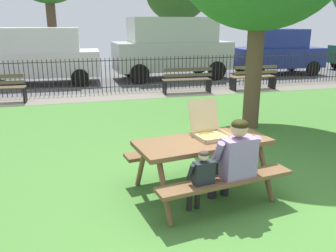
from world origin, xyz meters
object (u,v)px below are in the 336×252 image
adult_at_table (234,159)px  park_bench_right (253,78)px  parked_car_far_right (277,51)px  parked_car_center (36,55)px  park_bench_center (187,81)px  child_at_table (200,176)px  parked_car_right (172,47)px  picnic_table_foreground (203,152)px  pizza_box_open (209,130)px

adult_at_table → park_bench_right: (4.25, 7.31, -0.24)m
parked_car_far_right → parked_car_center: bearing=-180.0°
parked_car_far_right → park_bench_right: bearing=-132.0°
park_bench_center → parked_car_center: 5.85m
child_at_table → park_bench_center: bearing=72.9°
park_bench_center → parked_car_right: 3.30m
picnic_table_foreground → parked_car_far_right: parked_car_far_right is taller
park_bench_right → picnic_table_foreground: bearing=-123.3°
park_bench_center → park_bench_right: 2.44m
picnic_table_foreground → parked_car_center: bearing=105.9°
child_at_table → park_bench_center: child_at_table is taller
park_bench_center → adult_at_table: bearing=-103.9°
pizza_box_open → adult_at_table: pizza_box_open is taller
pizza_box_open → parked_car_far_right: (7.17, 9.83, 0.15)m
child_at_table → parked_car_right: size_ratio=0.18×
picnic_table_foreground → parked_car_far_right: size_ratio=0.50×
adult_at_table → parked_car_far_right: parked_car_far_right is taller
adult_at_table → park_bench_center: (1.81, 7.31, -0.24)m
picnic_table_foreground → park_bench_center: park_bench_center is taller
adult_at_table → parked_car_far_right: size_ratio=0.30×
picnic_table_foreground → parked_car_far_right: bearing=53.8°
adult_at_table → parked_car_center: bearing=106.4°
adult_at_table → park_bench_center: 7.53m
pizza_box_open → parked_car_right: parked_car_right is taller
adult_at_table → parked_car_right: bearing=78.1°
parked_car_center → parked_car_right: (5.27, 0.00, 0.21)m
parked_car_right → pizza_box_open: bearing=-103.1°
adult_at_table → parked_car_center: 10.91m
picnic_table_foreground → adult_at_table: size_ratio=1.68×
parked_car_center → park_bench_right: bearing=-23.3°
child_at_table → parked_car_center: 10.88m
picnic_table_foreground → parked_car_far_right: 12.38m
parked_car_far_right → parked_car_right: bearing=180.0°
child_at_table → park_bench_right: (4.72, 7.40, -0.11)m
picnic_table_foreground → parked_car_right: bearing=76.3°
adult_at_table → picnic_table_foreground: bearing=115.6°
picnic_table_foreground → parked_car_center: parked_car_center is taller
child_at_table → park_bench_center: 7.75m
picnic_table_foreground → parked_car_right: parked_car_right is taller
pizza_box_open → park_bench_center: size_ratio=0.36×
pizza_box_open → adult_at_table: (0.08, -0.62, -0.20)m
park_bench_right → parked_car_right: size_ratio=0.34×
picnic_table_foreground → parked_car_center: (-2.85, 9.98, 0.50)m
park_bench_center → pizza_box_open: bearing=-105.9°
adult_at_table → parked_car_right: parked_car_right is taller
parked_car_right → parked_car_far_right: bearing=-0.0°
park_bench_right → adult_at_table: bearing=-120.2°
park_bench_right → parked_car_center: size_ratio=0.34×
adult_at_table → park_bench_right: adult_at_table is taller
child_at_table → park_bench_right: size_ratio=0.54×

